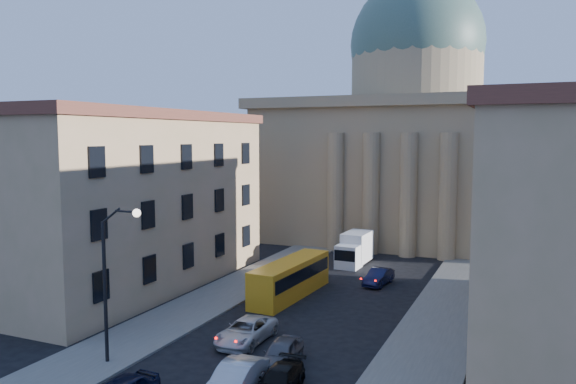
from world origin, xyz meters
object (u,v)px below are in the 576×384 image
Objects in this scene: car_right_near at (235,380)px; box_truck at (354,250)px; street_lamp at (112,272)px; city_bus at (291,277)px.

car_right_near is 0.84× the size of box_truck.
city_bus is at bearing 77.67° from street_lamp.
street_lamp is at bearing 172.83° from car_right_near.
car_right_near is 29.71m from box_truck.
box_truck is (1.39, 12.70, -0.06)m from city_bus.
city_bus is at bearing 101.29° from car_right_near.
car_right_near is 17.41m from city_bus.
street_lamp is 9.10m from car_right_near.
street_lamp reaches higher than box_truck.
box_truck is (4.95, 29.00, -3.82)m from street_lamp.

